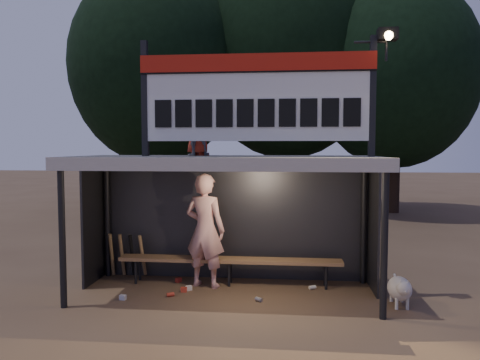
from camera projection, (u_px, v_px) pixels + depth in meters
name	position (u px, v px, depth m)	size (l,w,h in m)	color
ground	(226.00, 294.00, 7.86)	(80.00, 80.00, 0.00)	brown
player	(205.00, 230.00, 8.24)	(0.73, 0.48, 2.01)	white
child_a	(195.00, 127.00, 8.17)	(0.49, 0.38, 1.00)	gray
child_b	(198.00, 124.00, 8.21)	(0.54, 0.35, 1.10)	#AC2C1A
dugout_shelter	(227.00, 184.00, 7.97)	(5.10, 2.08, 2.32)	#39393B
scoreboard_assembly	(259.00, 94.00, 7.56)	(4.10, 0.27, 1.99)	black
bench	(230.00, 261.00, 8.38)	(4.00, 0.35, 0.48)	#926B45
tree_left	(156.00, 67.00, 17.80)	(6.46, 6.46, 9.27)	black
tree_mid	(288.00, 55.00, 18.74)	(7.22, 7.22, 10.36)	black
tree_right	(395.00, 74.00, 17.42)	(6.08, 6.08, 8.72)	black
dog	(400.00, 289.00, 7.24)	(0.36, 0.81, 0.49)	silver
bats	(127.00, 255.00, 8.85)	(0.68, 0.35, 0.84)	olive
litter	(201.00, 291.00, 7.93)	(3.21, 1.17, 0.08)	red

